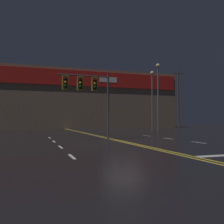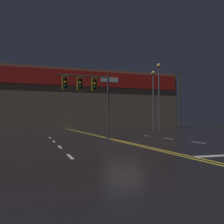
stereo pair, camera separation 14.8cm
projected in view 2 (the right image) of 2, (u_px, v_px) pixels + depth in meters
ground_plane at (124, 142)px, 15.89m from camera, size 200.00×200.00×0.00m
road_markings at (143, 143)px, 14.98m from camera, size 12.62×60.00×0.01m
traffic_signal_median at (86, 88)px, 17.67m from camera, size 3.71×0.36×4.79m
streetlight_near_right at (159, 87)px, 33.99m from camera, size 0.56×0.56×9.19m
streetlight_median_approach at (153, 92)px, 37.33m from camera, size 0.56×0.56×8.82m
building_backdrop at (64, 100)px, 46.42m from camera, size 41.99×10.23×10.39m
utility_pole_row at (70, 95)px, 40.36m from camera, size 44.81×0.26×10.89m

